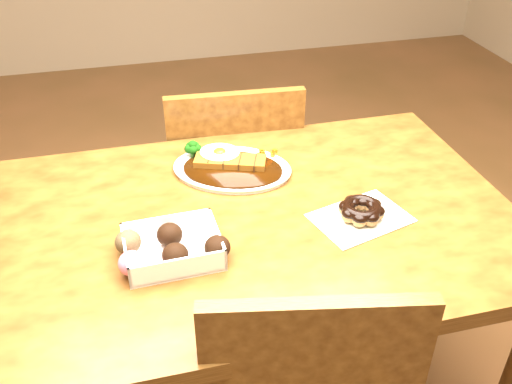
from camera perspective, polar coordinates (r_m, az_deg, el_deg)
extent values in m
cube|color=#45240D|center=(1.32, -0.06, -3.00)|extent=(1.20, 0.80, 0.04)
cylinder|color=#45240D|center=(1.82, -19.78, -8.56)|extent=(0.06, 0.06, 0.71)
cylinder|color=#45240D|center=(1.97, 12.93, -3.60)|extent=(0.06, 0.06, 0.71)
cube|color=#45240D|center=(1.98, -2.67, 0.39)|extent=(0.45, 0.45, 0.04)
cylinder|color=#45240D|center=(2.27, 1.12, -1.59)|extent=(0.04, 0.04, 0.41)
cylinder|color=#45240D|center=(2.24, -7.45, -2.48)|extent=(0.04, 0.04, 0.41)
cylinder|color=#45240D|center=(2.01, 3.03, -7.12)|extent=(0.04, 0.04, 0.41)
cylinder|color=#45240D|center=(1.98, -6.73, -8.25)|extent=(0.04, 0.04, 0.41)
cube|color=#45240D|center=(1.70, -1.97, 3.68)|extent=(0.40, 0.06, 0.40)
cube|color=#45240D|center=(1.08, 5.68, -18.47)|extent=(0.40, 0.11, 0.40)
ellipsoid|color=white|center=(1.46, -2.41, 2.27)|extent=(0.36, 0.31, 0.01)
ellipsoid|color=black|center=(1.44, -2.34, 2.25)|extent=(0.30, 0.26, 0.01)
cube|color=#6B380C|center=(1.46, -2.59, 3.04)|extent=(0.19, 0.12, 0.02)
ellipsoid|color=white|center=(1.48, -3.65, 3.98)|extent=(0.13, 0.12, 0.01)
ellipsoid|color=#FFB214|center=(1.48, -3.65, 4.02)|extent=(0.03, 0.03, 0.02)
cube|color=white|center=(1.19, -8.34, -5.41)|extent=(0.20, 0.16, 0.05)
ellipsoid|color=pink|center=(1.16, -12.33, -6.97)|extent=(0.05, 0.05, 0.05)
ellipsoid|color=black|center=(1.16, -8.08, -6.27)|extent=(0.05, 0.05, 0.05)
ellipsoid|color=black|center=(1.17, -3.89, -5.54)|extent=(0.05, 0.05, 0.05)
ellipsoid|color=black|center=(1.21, -12.68, -4.90)|extent=(0.05, 0.05, 0.05)
ellipsoid|color=black|center=(1.21, -8.63, -4.24)|extent=(0.05, 0.05, 0.05)
cube|color=silver|center=(1.32, 10.41, -2.56)|extent=(0.24, 0.20, 0.00)
torus|color=olive|center=(1.31, 10.49, -1.91)|extent=(0.12, 0.12, 0.03)
torus|color=black|center=(1.30, 10.53, -1.58)|extent=(0.11, 0.11, 0.02)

